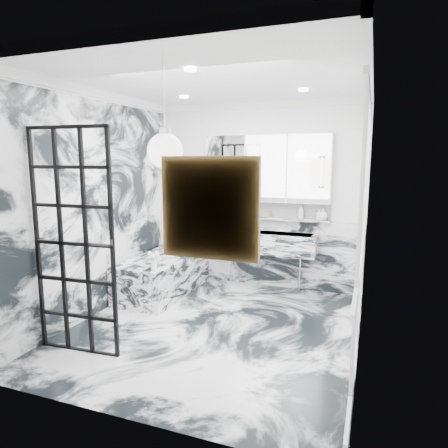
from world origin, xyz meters
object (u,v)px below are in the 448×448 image
at_px(crittall_door, 74,244).
at_px(mirror_cabinet, 267,168).
at_px(bathtub, 164,274).
at_px(trough_sink, 263,242).

distance_m(crittall_door, mirror_cabinet, 3.10).
bearing_deg(bathtub, crittall_door, -87.79).
bearing_deg(bathtub, mirror_cabinet, 32.06).
relative_size(crittall_door, mirror_cabinet, 1.19).
bearing_deg(bathtub, trough_sink, 26.48).
bearing_deg(trough_sink, bathtub, -153.52).
bearing_deg(crittall_door, mirror_cabinet, 62.05).
height_order(crittall_door, bathtub, crittall_door).
height_order(mirror_cabinet, bathtub, mirror_cabinet).
height_order(crittall_door, trough_sink, crittall_door).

